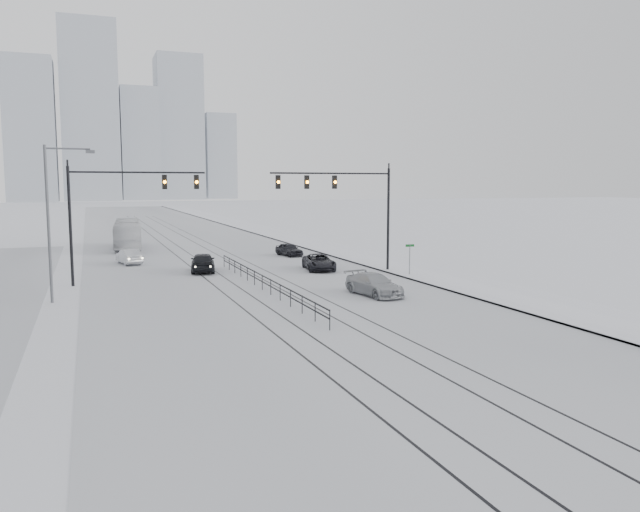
{
  "coord_description": "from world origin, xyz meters",
  "views": [
    {
      "loc": [
        -10.35,
        -8.52,
        6.79
      ],
      "look_at": [
        0.51,
        20.67,
        3.2
      ],
      "focal_mm": 35.0,
      "sensor_mm": 36.0,
      "label": 1
    }
  ],
  "objects_px": {
    "sedan_sb_outer": "(129,257)",
    "sedan_nb_front": "(319,262)",
    "sedan_nb_right": "(374,285)",
    "sedan_nb_far": "(289,250)",
    "sedan_sb_inner": "(203,262)",
    "box_truck": "(128,234)"
  },
  "relations": [
    {
      "from": "sedan_sb_outer",
      "to": "sedan_nb_front",
      "type": "distance_m",
      "value": 16.66
    },
    {
      "from": "sedan_nb_right",
      "to": "sedan_nb_far",
      "type": "distance_m",
      "value": 22.09
    },
    {
      "from": "sedan_sb_inner",
      "to": "sedan_nb_right",
      "type": "height_order",
      "value": "sedan_sb_inner"
    },
    {
      "from": "sedan_sb_outer",
      "to": "sedan_nb_right",
      "type": "relative_size",
      "value": 0.84
    },
    {
      "from": "sedan_nb_far",
      "to": "box_truck",
      "type": "bearing_deg",
      "value": 128.43
    },
    {
      "from": "sedan_sb_outer",
      "to": "box_truck",
      "type": "height_order",
      "value": "box_truck"
    },
    {
      "from": "sedan_sb_inner",
      "to": "sedan_sb_outer",
      "type": "relative_size",
      "value": 1.15
    },
    {
      "from": "sedan_nb_right",
      "to": "sedan_nb_front",
      "type": "bearing_deg",
      "value": 76.97
    },
    {
      "from": "sedan_nb_right",
      "to": "box_truck",
      "type": "bearing_deg",
      "value": 100.79
    },
    {
      "from": "sedan_nb_right",
      "to": "sedan_nb_far",
      "type": "bearing_deg",
      "value": 76.77
    },
    {
      "from": "sedan_sb_inner",
      "to": "sedan_nb_front",
      "type": "distance_m",
      "value": 9.09
    },
    {
      "from": "sedan_nb_front",
      "to": "sedan_nb_far",
      "type": "height_order",
      "value": "sedan_nb_front"
    },
    {
      "from": "sedan_nb_front",
      "to": "sedan_nb_right",
      "type": "xyz_separation_m",
      "value": [
        -0.77,
        -11.81,
        0.03
      ]
    },
    {
      "from": "sedan_sb_inner",
      "to": "sedan_nb_front",
      "type": "bearing_deg",
      "value": 176.02
    },
    {
      "from": "sedan_nb_right",
      "to": "sedan_nb_far",
      "type": "xyz_separation_m",
      "value": [
        1.52,
        22.03,
        -0.06
      ]
    },
    {
      "from": "sedan_sb_inner",
      "to": "sedan_nb_far",
      "type": "xyz_separation_m",
      "value": [
        9.58,
        8.07,
        -0.15
      ]
    },
    {
      "from": "sedan_nb_front",
      "to": "sedan_nb_right",
      "type": "relative_size",
      "value": 0.99
    },
    {
      "from": "sedan_sb_inner",
      "to": "sedan_sb_outer",
      "type": "distance_m",
      "value": 8.66
    },
    {
      "from": "sedan_sb_outer",
      "to": "box_truck",
      "type": "xyz_separation_m",
      "value": [
        0.69,
        13.11,
        0.91
      ]
    },
    {
      "from": "sedan_sb_outer",
      "to": "sedan_nb_far",
      "type": "distance_m",
      "value": 14.7
    },
    {
      "from": "sedan_sb_inner",
      "to": "sedan_nb_front",
      "type": "height_order",
      "value": "sedan_sb_inner"
    },
    {
      "from": "sedan_sb_inner",
      "to": "sedan_nb_front",
      "type": "relative_size",
      "value": 0.98
    }
  ]
}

